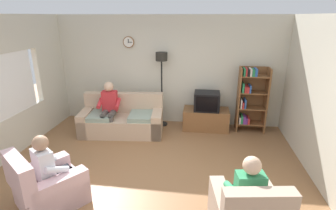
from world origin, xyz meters
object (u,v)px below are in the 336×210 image
Objects in this scene: couch at (122,120)px; tv at (207,101)px; person_in_right_armchair at (246,190)px; bookshelf at (250,98)px; floor_lamp at (162,69)px; tv_stand at (206,119)px; person_on_couch at (109,106)px; person_in_left_armchair at (51,166)px; armchair_near_window at (48,187)px.

tv is (1.97, 0.47, 0.41)m from couch.
tv is at bearing 98.91° from person_in_right_armchair.
couch is 3.08m from bookshelf.
couch is 3.30× the size of tv.
couch is 1.54m from floor_lamp.
tv reaches higher than tv_stand.
person_on_couch is at bearing -165.45° from tv.
person_in_right_armchair reaches higher than couch.
person_in_right_armchair is (-0.52, -3.25, -0.21)m from bookshelf.
person_in_left_armchair is 2.73m from person_in_right_armchair.
couch is at bearing 132.60° from person_in_right_armchair.
tv is 1.02m from bookshelf.
person_in_right_armchair is at bearing -99.06° from bookshelf.
tv_stand is at bearing 53.47° from armchair_near_window.
couch is at bearing -165.92° from tv_stand.
couch is 1.80× the size of tv_stand.
bookshelf is 4.60m from armchair_near_window.
bookshelf is (1.01, 0.10, 0.09)m from tv.
bookshelf is 0.84× the size of floor_lamp.
person_in_right_armchair reaches higher than armchair_near_window.
person_in_left_armchair is (-2.23, -2.99, -0.12)m from tv.
bookshelf is 1.38× the size of person_in_right_armchair.
armchair_near_window is at bearing -126.54° from person_in_left_armchair.
floor_lamp is at bearing 174.92° from tv_stand.
bookshelf is 1.25× the size of person_on_couch.
couch is 2.03m from tv_stand.
armchair_near_window is (-2.29, -3.06, -0.44)m from tv.
person_in_left_armchair is at bearing -90.00° from person_on_couch.
armchair_near_window is at bearing -91.22° from person_on_couch.
bookshelf reaches higher than person_in_left_armchair.
person_on_couch is (-2.23, -0.58, -0.03)m from tv.
tv is 3.85m from armchair_near_window.
person_on_couch is at bearing -164.86° from tv_stand.
tv_stand is 1.16m from bookshelf.
floor_lamp is at bearing 173.66° from tv.
person_in_left_armchair is 1.00× the size of person_in_right_armchair.
bookshelf reaches higher than person_in_right_armchair.
floor_lamp reaches higher than bookshelf.
floor_lamp reaches higher than person_on_couch.
person_in_right_armchair is at bearing -81.09° from tv.
tv_stand is 1.64m from floor_lamp.
floor_lamp is at bearing 69.76° from armchair_near_window.
person_in_left_armchair reaches higher than armchair_near_window.
person_in_right_armchair is (1.61, -3.28, -0.85)m from floor_lamp.
armchair_near_window is (-2.29, -3.09, 0.04)m from tv_stand.
tv_stand is 0.98× the size of person_in_left_armchair.
tv is at bearing -174.56° from bookshelf.
bookshelf is 1.31× the size of armchair_near_window.
bookshelf is 1.38× the size of person_in_left_armchair.
tv is at bearing -90.00° from tv_stand.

